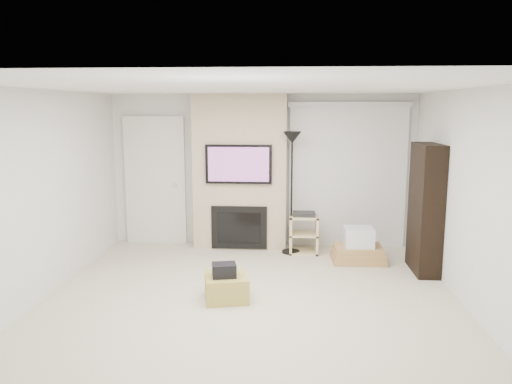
# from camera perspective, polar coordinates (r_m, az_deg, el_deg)

# --- Properties ---
(floor) EXTENTS (5.00, 5.50, 0.00)m
(floor) POSITION_cam_1_polar(r_m,az_deg,el_deg) (5.94, -0.80, -13.00)
(floor) COLOR beige
(floor) RESTS_ON ground
(ceiling) EXTENTS (5.00, 5.50, 0.00)m
(ceiling) POSITION_cam_1_polar(r_m,az_deg,el_deg) (5.48, -0.86, 11.89)
(ceiling) COLOR white
(ceiling) RESTS_ON wall_back
(wall_back) EXTENTS (5.00, 0.00, 2.50)m
(wall_back) POSITION_cam_1_polar(r_m,az_deg,el_deg) (8.29, 0.72, 2.49)
(wall_back) COLOR silver
(wall_back) RESTS_ON ground
(wall_front) EXTENTS (5.00, 0.00, 2.50)m
(wall_front) POSITION_cam_1_polar(r_m,az_deg,el_deg) (2.94, -5.28, -11.12)
(wall_front) COLOR silver
(wall_front) RESTS_ON ground
(wall_left) EXTENTS (0.00, 5.50, 2.50)m
(wall_left) POSITION_cam_1_polar(r_m,az_deg,el_deg) (6.29, -24.17, -0.68)
(wall_left) COLOR silver
(wall_left) RESTS_ON ground
(wall_right) EXTENTS (0.00, 5.50, 2.50)m
(wall_right) POSITION_cam_1_polar(r_m,az_deg,el_deg) (5.92, 24.06, -1.27)
(wall_right) COLOR silver
(wall_right) RESTS_ON ground
(hvac_vent) EXTENTS (0.35, 0.18, 0.01)m
(hvac_vent) POSITION_cam_1_polar(r_m,az_deg,el_deg) (6.26, 3.48, 11.57)
(hvac_vent) COLOR silver
(hvac_vent) RESTS_ON ceiling
(ottoman) EXTENTS (0.59, 0.59, 0.30)m
(ottoman) POSITION_cam_1_polar(r_m,az_deg,el_deg) (6.11, -3.39, -10.82)
(ottoman) COLOR #A99643
(ottoman) RESTS_ON floor
(black_bag) EXTENTS (0.32, 0.27, 0.16)m
(black_bag) POSITION_cam_1_polar(r_m,az_deg,el_deg) (6.00, -3.67, -8.91)
(black_bag) COLOR black
(black_bag) RESTS_ON ottoman
(fireplace_wall) EXTENTS (1.50, 0.47, 2.50)m
(fireplace_wall) POSITION_cam_1_polar(r_m,az_deg,el_deg) (8.11, -1.83, 2.22)
(fireplace_wall) COLOR tan
(fireplace_wall) RESTS_ON floor
(entry_door) EXTENTS (1.02, 0.11, 2.14)m
(entry_door) POSITION_cam_1_polar(r_m,az_deg,el_deg) (8.56, -11.41, 1.21)
(entry_door) COLOR silver
(entry_door) RESTS_ON floor
(vertical_blinds) EXTENTS (1.98, 0.10, 2.37)m
(vertical_blinds) POSITION_cam_1_polar(r_m,az_deg,el_deg) (8.27, 10.44, 2.48)
(vertical_blinds) COLOR silver
(vertical_blinds) RESTS_ON floor
(floor_lamp) EXTENTS (0.28, 0.28, 1.92)m
(floor_lamp) POSITION_cam_1_polar(r_m,az_deg,el_deg) (7.72, 4.13, 3.89)
(floor_lamp) COLOR black
(floor_lamp) RESTS_ON floor
(av_stand) EXTENTS (0.45, 0.38, 0.66)m
(av_stand) POSITION_cam_1_polar(r_m,az_deg,el_deg) (7.95, 5.48, -4.51)
(av_stand) COLOR beige
(av_stand) RESTS_ON floor
(box_stack) EXTENTS (0.79, 0.60, 0.52)m
(box_stack) POSITION_cam_1_polar(r_m,az_deg,el_deg) (7.67, 11.60, -6.34)
(box_stack) COLOR #AD834C
(box_stack) RESTS_ON floor
(bookshelf) EXTENTS (0.30, 0.80, 1.80)m
(bookshelf) POSITION_cam_1_polar(r_m,az_deg,el_deg) (7.30, 18.80, -1.81)
(bookshelf) COLOR black
(bookshelf) RESTS_ON floor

